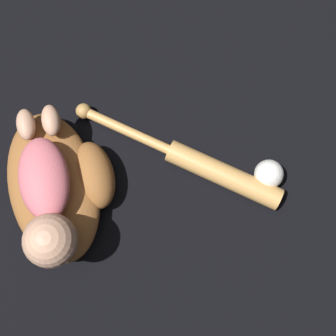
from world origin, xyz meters
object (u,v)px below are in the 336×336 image
(baseball_bat, at_px, (202,165))
(baseball, at_px, (269,174))
(baby_figure, at_px, (46,201))
(baseball_glove, at_px, (60,184))

(baseball_bat, distance_m, baseball, 0.16)
(baby_figure, xyz_separation_m, baseball_bat, (0.06, 0.36, -0.12))
(baseball_glove, xyz_separation_m, baseball, (0.20, 0.46, -0.01))
(baseball_glove, height_order, baseball, baseball_glove)
(baseball_glove, distance_m, baseball_bat, 0.35)
(baby_figure, bearing_deg, baseball_glove, 147.46)
(baseball_bat, bearing_deg, baby_figure, -99.02)
(baseball_glove, xyz_separation_m, baseball_bat, (0.10, 0.33, -0.02))
(baseball_glove, height_order, baby_figure, baby_figure)
(baseball_bat, relative_size, baseball, 6.35)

